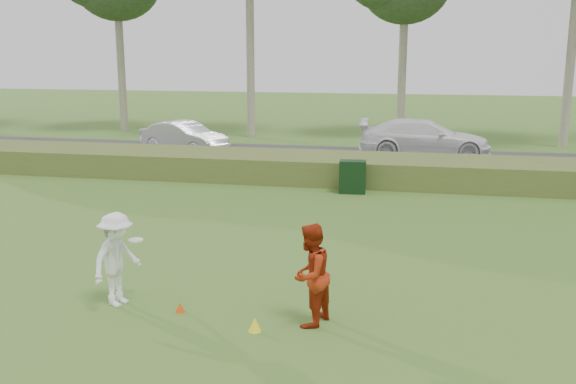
% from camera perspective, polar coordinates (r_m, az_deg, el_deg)
% --- Properties ---
extents(ground, '(120.00, 120.00, 0.00)m').
position_cam_1_polar(ground, '(12.30, -3.85, -9.93)').
color(ground, '#386220').
rests_on(ground, ground).
extents(reed_strip, '(80.00, 3.00, 0.90)m').
position_cam_1_polar(reed_strip, '(23.53, 3.96, 2.13)').
color(reed_strip, '#495C25').
rests_on(reed_strip, ground).
extents(park_road, '(80.00, 6.00, 0.06)m').
position_cam_1_polar(park_road, '(28.49, 5.33, 3.07)').
color(park_road, '#2D2D2D').
rests_on(park_road, ground).
extents(player_white, '(1.02, 1.29, 1.78)m').
position_cam_1_polar(player_white, '(12.39, -14.97, -5.79)').
color(player_white, white).
rests_on(player_white, ground).
extents(player_red, '(0.94, 1.06, 1.81)m').
position_cam_1_polar(player_red, '(11.13, 1.98, -7.38)').
color(player_red, '#A0270D').
rests_on(player_red, ground).
extents(cone_orange, '(0.17, 0.17, 0.19)m').
position_cam_1_polar(cone_orange, '(12.06, -9.58, -10.06)').
color(cone_orange, '#D6470B').
rests_on(cone_orange, ground).
extents(cone_yellow, '(0.22, 0.22, 0.25)m').
position_cam_1_polar(cone_yellow, '(11.16, -2.96, -11.67)').
color(cone_yellow, yellow).
rests_on(cone_yellow, ground).
extents(utility_cabinet, '(0.91, 0.60, 1.09)m').
position_cam_1_polar(utility_cabinet, '(21.48, 5.76, 1.35)').
color(utility_cabinet, black).
rests_on(utility_cabinet, ground).
extents(car_mid, '(4.57, 3.09, 1.43)m').
position_cam_1_polar(car_mid, '(29.80, -9.20, 4.83)').
color(car_mid, white).
rests_on(car_mid, park_road).
extents(car_right, '(5.84, 2.69, 1.65)m').
position_cam_1_polar(car_right, '(28.89, 12.01, 4.70)').
color(car_right, white).
rests_on(car_right, park_road).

